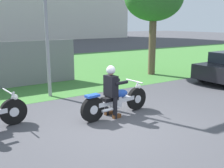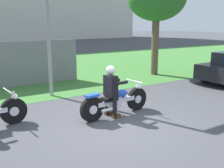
% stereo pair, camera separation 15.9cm
% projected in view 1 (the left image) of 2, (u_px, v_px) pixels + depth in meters
% --- Properties ---
extents(ground, '(120.00, 120.00, 0.00)m').
position_uv_depth(ground, '(117.00, 127.00, 6.48)').
color(ground, '#424247').
extents(grass_verge, '(60.00, 12.00, 0.01)m').
position_uv_depth(grass_verge, '(20.00, 71.00, 13.92)').
color(grass_verge, '#3D7533').
rests_on(grass_verge, ground).
extents(motorcycle_lead, '(2.23, 0.66, 0.89)m').
position_uv_depth(motorcycle_lead, '(116.00, 101.00, 7.26)').
color(motorcycle_lead, black).
rests_on(motorcycle_lead, ground).
extents(rider_lead, '(0.58, 0.50, 1.41)m').
position_uv_depth(rider_lead, '(111.00, 87.00, 7.06)').
color(rider_lead, black).
rests_on(rider_lead, ground).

